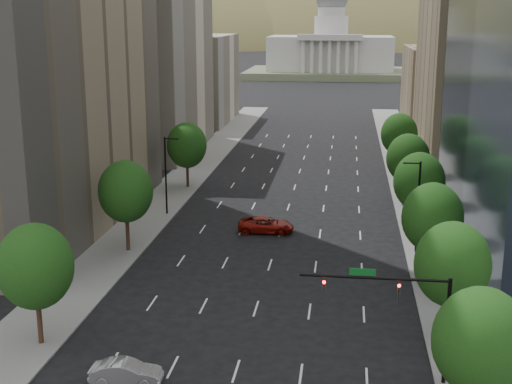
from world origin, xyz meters
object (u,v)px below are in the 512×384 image
at_px(traffic_signal, 407,305).
at_px(car_red_far, 266,225).
at_px(capitol, 331,53).
at_px(car_silver, 126,372).

bearing_deg(traffic_signal, car_red_far, 111.97).
height_order(capitol, car_silver, capitol).
relative_size(car_silver, car_red_far, 0.77).
xyz_separation_m(traffic_signal, car_silver, (-17.04, -2.37, -4.44)).
distance_m(capitol, car_silver, 222.31).
distance_m(traffic_signal, car_red_far, 32.44).
distance_m(traffic_signal, car_silver, 17.77).
relative_size(capitol, car_silver, 13.41).
bearing_deg(car_silver, traffic_signal, -85.65).
bearing_deg(car_red_far, car_silver, 168.98).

